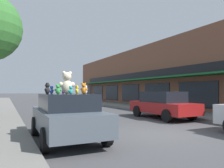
{
  "coord_description": "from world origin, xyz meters",
  "views": [
    {
      "loc": [
        -5.35,
        -6.9,
        1.71
      ],
      "look_at": [
        -0.26,
        3.48,
        2.05
      ],
      "focal_mm": 35.0,
      "sensor_mm": 36.0,
      "label": 1
    }
  ],
  "objects": [
    {
      "name": "teddy_bear_green",
      "position": [
        -3.81,
        0.21,
        1.75
      ],
      "size": [
        0.24,
        0.19,
        0.33
      ],
      "rotation": [
        0.0,
        0.0,
        2.66
      ],
      "color": "green",
      "rests_on": "plush_art_car"
    },
    {
      "name": "teddy_bear_giant",
      "position": [
        -3.41,
        0.63,
        1.97
      ],
      "size": [
        0.58,
        0.36,
        0.79
      ],
      "rotation": [
        0.0,
        0.0,
        3.11
      ],
      "color": "beige",
      "rests_on": "plush_art_car"
    },
    {
      "name": "teddy_bear_blue",
      "position": [
        -3.86,
        1.04,
        1.73
      ],
      "size": [
        0.22,
        0.18,
        0.29
      ],
      "rotation": [
        0.0,
        0.0,
        3.67
      ],
      "color": "blue",
      "rests_on": "plush_art_car"
    },
    {
      "name": "teddy_bear_orange",
      "position": [
        -2.99,
        0.06,
        1.77
      ],
      "size": [
        0.25,
        0.27,
        0.38
      ],
      "rotation": [
        0.0,
        0.0,
        2.26
      ],
      "color": "orange",
      "rests_on": "plush_art_car"
    },
    {
      "name": "storefront_row",
      "position": [
        15.31,
        12.98,
        3.3
      ],
      "size": [
        16.03,
        40.39,
        6.59
      ],
      "color": "brown",
      "rests_on": "ground_plane"
    },
    {
      "name": "ground_plane",
      "position": [
        0.0,
        0.0,
        0.0
      ],
      "size": [
        260.0,
        260.0,
        0.0
      ],
      "primitive_type": "plane",
      "color": "#424244"
    },
    {
      "name": "teddy_bear_white",
      "position": [
        -2.81,
        0.39,
        1.74
      ],
      "size": [
        0.2,
        0.21,
        0.3
      ],
      "rotation": [
        0.0,
        0.0,
        4.0
      ],
      "color": "white",
      "rests_on": "plush_art_car"
    },
    {
      "name": "teddy_bear_brown",
      "position": [
        -3.97,
        1.28,
        1.76
      ],
      "size": [
        0.23,
        0.23,
        0.34
      ],
      "rotation": [
        0.0,
        0.0,
        2.37
      ],
      "color": "olive",
      "rests_on": "plush_art_car"
    },
    {
      "name": "teddy_bear_black",
      "position": [
        -4.09,
        0.55,
        1.78
      ],
      "size": [
        0.24,
        0.28,
        0.38
      ],
      "rotation": [
        0.0,
        0.0,
        4.14
      ],
      "color": "black",
      "rests_on": "plush_art_car"
    },
    {
      "name": "parked_car_far_center",
      "position": [
        3.33,
        3.77,
        0.86
      ],
      "size": [
        2.0,
        4.71,
        1.64
      ],
      "color": "maroon",
      "rests_on": "ground_plane"
    },
    {
      "name": "plush_art_car",
      "position": [
        -3.42,
        0.55,
        0.84
      ],
      "size": [
        2.08,
        4.23,
        1.59
      ],
      "rotation": [
        0.0,
        0.0,
        -0.02
      ],
      "color": "#4C5660",
      "rests_on": "ground_plane"
    },
    {
      "name": "teddy_bear_purple",
      "position": [
        -3.44,
        1.05,
        1.7
      ],
      "size": [
        0.12,
        0.17,
        0.22
      ],
      "rotation": [
        0.0,
        0.0,
        1.97
      ],
      "color": "purple",
      "rests_on": "plush_art_car"
    },
    {
      "name": "teddy_bear_teal",
      "position": [
        -3.54,
        -0.34,
        1.72
      ],
      "size": [
        0.2,
        0.14,
        0.26
      ],
      "rotation": [
        0.0,
        0.0,
        3.52
      ],
      "color": "teal",
      "rests_on": "plush_art_car"
    },
    {
      "name": "teddy_bear_yellow",
      "position": [
        -2.87,
        1.22,
        1.75
      ],
      "size": [
        0.18,
        0.24,
        0.32
      ],
      "rotation": [
        0.0,
        0.0,
        4.33
      ],
      "color": "yellow",
      "rests_on": "plush_art_car"
    }
  ]
}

